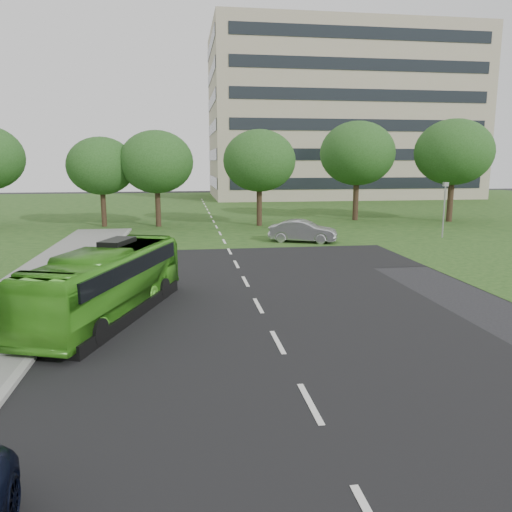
{
  "coord_description": "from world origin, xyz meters",
  "views": [
    {
      "loc": [
        -2.77,
        -16.35,
        5.48
      ],
      "look_at": [
        0.19,
        3.94,
        1.6
      ],
      "focal_mm": 35.0,
      "sensor_mm": 36.0,
      "label": 1
    }
  ],
  "objects_px": {
    "sedan": "(303,231)",
    "camera_pole": "(444,202)",
    "office_building": "(340,116)",
    "tree_park_d": "(357,153)",
    "tree_park_c": "(259,161)",
    "tree_park_e": "(454,152)",
    "tree_park_b": "(156,162)",
    "tree_park_a": "(101,166)",
    "bus": "(108,283)"
  },
  "relations": [
    {
      "from": "bus",
      "to": "camera_pole",
      "type": "distance_m",
      "value": 26.86
    },
    {
      "from": "tree_park_c",
      "to": "camera_pole",
      "type": "height_order",
      "value": "tree_park_c"
    },
    {
      "from": "tree_park_a",
      "to": "sedan",
      "type": "relative_size",
      "value": 1.63
    },
    {
      "from": "tree_park_e",
      "to": "bus",
      "type": "distance_m",
      "value": 37.53
    },
    {
      "from": "office_building",
      "to": "tree_park_a",
      "type": "distance_m",
      "value": 47.08
    },
    {
      "from": "tree_park_a",
      "to": "tree_park_d",
      "type": "distance_m",
      "value": 23.06
    },
    {
      "from": "tree_park_b",
      "to": "tree_park_c",
      "type": "height_order",
      "value": "tree_park_c"
    },
    {
      "from": "tree_park_e",
      "to": "camera_pole",
      "type": "distance_m",
      "value": 11.53
    },
    {
      "from": "tree_park_b",
      "to": "tree_park_d",
      "type": "relative_size",
      "value": 0.88
    },
    {
      "from": "sedan",
      "to": "tree_park_a",
      "type": "bearing_deg",
      "value": 76.38
    },
    {
      "from": "tree_park_a",
      "to": "sedan",
      "type": "bearing_deg",
      "value": -35.76
    },
    {
      "from": "tree_park_a",
      "to": "tree_park_b",
      "type": "bearing_deg",
      "value": -8.33
    },
    {
      "from": "tree_park_e",
      "to": "bus",
      "type": "relative_size",
      "value": 1.04
    },
    {
      "from": "tree_park_b",
      "to": "bus",
      "type": "distance_m",
      "value": 25.95
    },
    {
      "from": "tree_park_a",
      "to": "sedan",
      "type": "height_order",
      "value": "tree_park_a"
    },
    {
      "from": "tree_park_d",
      "to": "bus",
      "type": "distance_m",
      "value": 34.02
    },
    {
      "from": "office_building",
      "to": "tree_park_d",
      "type": "xyz_separation_m",
      "value": [
        -8.49,
        -32.7,
        -6.25
      ]
    },
    {
      "from": "office_building",
      "to": "camera_pole",
      "type": "bearing_deg",
      "value": -97.63
    },
    {
      "from": "tree_park_b",
      "to": "tree_park_c",
      "type": "xyz_separation_m",
      "value": [
        8.65,
        -0.73,
        0.1
      ]
    },
    {
      "from": "office_building",
      "to": "tree_park_e",
      "type": "xyz_separation_m",
      "value": [
        -0.25,
        -35.15,
        -6.16
      ]
    },
    {
      "from": "sedan",
      "to": "camera_pole",
      "type": "relative_size",
      "value": 1.15
    },
    {
      "from": "tree_park_d",
      "to": "sedan",
      "type": "relative_size",
      "value": 1.99
    },
    {
      "from": "tree_park_b",
      "to": "bus",
      "type": "relative_size",
      "value": 0.9
    },
    {
      "from": "tree_park_c",
      "to": "tree_park_e",
      "type": "relative_size",
      "value": 0.88
    },
    {
      "from": "tree_park_e",
      "to": "tree_park_b",
      "type": "bearing_deg",
      "value": 179.46
    },
    {
      "from": "sedan",
      "to": "tree_park_e",
      "type": "bearing_deg",
      "value": -36.86
    },
    {
      "from": "tree_park_c",
      "to": "tree_park_e",
      "type": "xyz_separation_m",
      "value": [
        17.96,
        0.48,
        0.77
      ]
    },
    {
      "from": "sedan",
      "to": "camera_pole",
      "type": "height_order",
      "value": "camera_pole"
    },
    {
      "from": "tree_park_a",
      "to": "tree_park_c",
      "type": "distance_m",
      "value": 13.35
    },
    {
      "from": "tree_park_c",
      "to": "camera_pole",
      "type": "xyz_separation_m",
      "value": [
        12.25,
        -8.82,
        -2.96
      ]
    },
    {
      "from": "office_building",
      "to": "tree_park_e",
      "type": "distance_m",
      "value": 35.69
    },
    {
      "from": "office_building",
      "to": "tree_park_a",
      "type": "bearing_deg",
      "value": -132.6
    },
    {
      "from": "office_building",
      "to": "tree_park_a",
      "type": "relative_size",
      "value": 5.3
    },
    {
      "from": "office_building",
      "to": "tree_park_d",
      "type": "relative_size",
      "value": 4.35
    },
    {
      "from": "tree_park_b",
      "to": "tree_park_a",
      "type": "bearing_deg",
      "value": 171.67
    },
    {
      "from": "tree_park_d",
      "to": "sedan",
      "type": "xyz_separation_m",
      "value": [
        -8.08,
        -12.26,
        -5.48
      ]
    },
    {
      "from": "tree_park_a",
      "to": "tree_park_d",
      "type": "xyz_separation_m",
      "value": [
        22.98,
        1.53,
        1.11
      ]
    },
    {
      "from": "tree_park_a",
      "to": "tree_park_c",
      "type": "bearing_deg",
      "value": -6.03
    },
    {
      "from": "tree_park_c",
      "to": "sedan",
      "type": "bearing_deg",
      "value": -80.08
    },
    {
      "from": "tree_park_e",
      "to": "camera_pole",
      "type": "bearing_deg",
      "value": -121.56
    },
    {
      "from": "office_building",
      "to": "tree_park_a",
      "type": "height_order",
      "value": "office_building"
    },
    {
      "from": "tree_park_c",
      "to": "sedan",
      "type": "relative_size",
      "value": 1.77
    },
    {
      "from": "office_building",
      "to": "tree_park_d",
      "type": "bearing_deg",
      "value": -104.55
    },
    {
      "from": "tree_park_a",
      "to": "camera_pole",
      "type": "xyz_separation_m",
      "value": [
        25.52,
        -10.22,
        -2.53
      ]
    },
    {
      "from": "office_building",
      "to": "sedan",
      "type": "bearing_deg",
      "value": -110.24
    },
    {
      "from": "tree_park_b",
      "to": "tree_park_e",
      "type": "relative_size",
      "value": 0.87
    },
    {
      "from": "bus",
      "to": "tree_park_c",
      "type": "bearing_deg",
      "value": 88.58
    },
    {
      "from": "tree_park_b",
      "to": "tree_park_c",
      "type": "relative_size",
      "value": 0.99
    },
    {
      "from": "tree_park_a",
      "to": "tree_park_b",
      "type": "relative_size",
      "value": 0.93
    },
    {
      "from": "tree_park_c",
      "to": "bus",
      "type": "distance_m",
      "value": 26.88
    }
  ]
}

